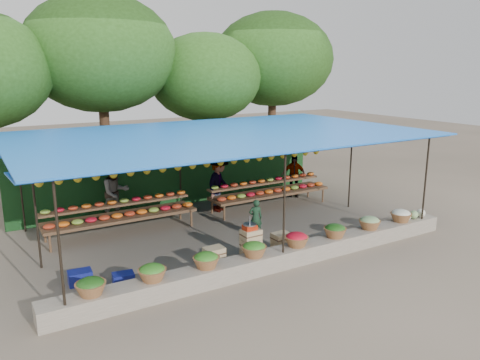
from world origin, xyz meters
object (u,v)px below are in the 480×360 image
vendor_seated (256,218)px  blue_crate_front (124,279)px  crate_counter (250,248)px  blue_crate_back (80,277)px  weighing_scale (250,226)px

vendor_seated → blue_crate_front: size_ratio=2.34×
vendor_seated → blue_crate_front: bearing=36.0°
crate_counter → vendor_seated: (1.03, 1.35, 0.21)m
crate_counter → blue_crate_back: crate_counter is taller
weighing_scale → blue_crate_back: (-3.81, 0.77, -0.70)m
weighing_scale → blue_crate_back: bearing=168.6°
blue_crate_front → blue_crate_back: 0.94m
crate_counter → blue_crate_back: (-3.82, 0.77, -0.16)m
vendor_seated → blue_crate_front: 4.23m
crate_counter → weighing_scale: weighing_scale is taller
blue_crate_front → weighing_scale: bearing=2.9°
crate_counter → blue_crate_front: bearing=175.5°
blue_crate_back → blue_crate_front: bearing=-29.7°
crate_counter → blue_crate_back: size_ratio=4.82×
blue_crate_front → blue_crate_back: size_ratio=0.90×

